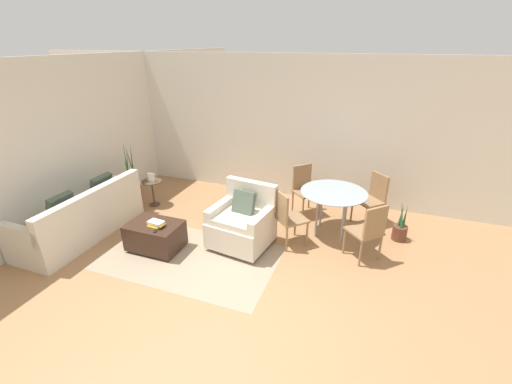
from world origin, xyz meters
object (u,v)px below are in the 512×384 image
book_stack (156,224)px  potted_plant (133,188)px  dining_table (333,197)px  dining_chair_far_right (373,196)px  dining_chair_near_right (369,229)px  dining_chair_far_left (304,186)px  tv_remote_primary (156,230)px  potted_plant_small (400,230)px  couch (83,219)px  ottoman (155,235)px  armchair (242,223)px  side_table (153,188)px  dining_chair_near_left (287,215)px  picture_frame (151,177)px

book_stack → potted_plant: 2.06m
dining_table → dining_chair_far_right: size_ratio=1.17×
book_stack → dining_chair_near_right: size_ratio=0.29×
dining_chair_far_left → dining_table: bearing=-45.0°
potted_plant → dining_chair_far_right: potted_plant is taller
tv_remote_primary → potted_plant_small: potted_plant_small is taller
dining_table → dining_chair_far_right: bearing=45.0°
couch → dining_chair_far_left: (3.18, 2.07, 0.22)m
tv_remote_primary → dining_chair_far_left: (1.70, 2.15, 0.08)m
potted_plant → dining_chair_far_left: 3.38m
ottoman → potted_plant: bearing=138.2°
book_stack → dining_chair_far_left: size_ratio=0.29×
ottoman → dining_chair_near_right: (3.04, 0.81, 0.28)m
book_stack → tv_remote_primary: 0.12m
book_stack → armchair: bearing=29.2°
ottoman → dining_chair_far_right: 3.65m
armchair → dining_chair_near_right: size_ratio=1.08×
ottoman → side_table: 1.61m
side_table → potted_plant_small: potted_plant_small is taller
dining_chair_near_right → dining_chair_far_right: same height
armchair → dining_chair_near_left: size_ratio=1.08×
side_table → dining_chair_far_right: size_ratio=0.56×
couch → dining_chair_near_left: dining_chair_near_left is taller
tv_remote_primary → dining_table: dining_table is taller
armchair → dining_chair_near_left: (0.64, 0.23, 0.14)m
book_stack → potted_plant_small: size_ratio=0.37×
dining_chair_far_left → dining_chair_far_right: same height
potted_plant → dining_chair_far_left: (3.29, 0.71, 0.25)m
side_table → dining_chair_far_right: 4.06m
dining_table → dining_chair_near_right: bearing=-45.0°
armchair → dining_chair_far_right: size_ratio=1.08×
dining_chair_far_right → potted_plant_small: bearing=-41.8°
picture_frame → dining_chair_far_right: dining_chair_far_right is taller
dining_table → dining_chair_near_right: 0.86m
ottoman → potted_plant: size_ratio=0.64×
tv_remote_primary → potted_plant_small: (3.37, 1.73, -0.26)m
dining_table → dining_chair_near_right: (0.60, -0.60, -0.14)m
potted_plant_small → book_stack: bearing=-154.6°
tv_remote_primary → dining_chair_far_right: (2.90, 2.15, 0.08)m
picture_frame → potted_plant_small: size_ratio=0.23×
armchair → dining_table: bearing=33.9°
couch → tv_remote_primary: couch is taller
dining_chair_far_right → potted_plant_small: size_ratio=1.30×
dining_chair_near_right → dining_chair_far_left: same height
couch → dining_table: couch is taller
ottoman → potted_plant_small: potted_plant_small is taller
couch → book_stack: couch is taller
armchair → potted_plant_small: bearing=23.5°
tv_remote_primary → dining_chair_far_left: 2.74m
armchair → tv_remote_primary: 1.28m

